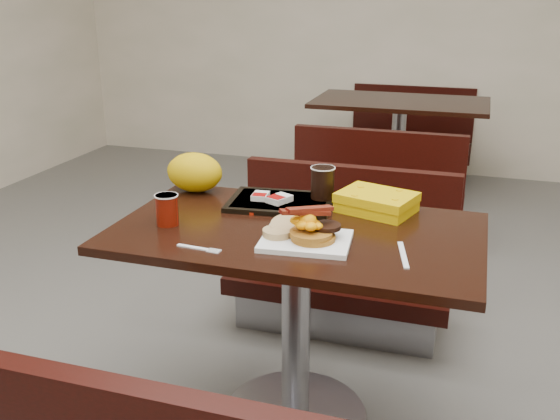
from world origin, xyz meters
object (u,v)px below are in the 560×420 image
(clamshell, at_px, (377,202))
(paper_bag, at_px, (195,172))
(fork, at_px, (193,247))
(bench_far_n, at_px, (409,134))
(coffee_cup_far, at_px, (323,183))
(table_far, at_px, (397,152))
(platter, at_px, (306,241))
(hashbrown_sleeve_right, at_px, (279,199))
(bench_far_s, at_px, (382,182))
(bench_near_n, at_px, (340,256))
(knife, at_px, (403,255))
(tray, at_px, (281,202))
(pancake_stack, at_px, (313,235))
(table_near, at_px, (296,329))
(hashbrown_sleeve_left, at_px, (260,196))
(coffee_cup_near, at_px, (167,210))

(clamshell, height_order, paper_bag, paper_bag)
(fork, bearing_deg, bench_far_n, 90.26)
(coffee_cup_far, relative_size, clamshell, 0.46)
(table_far, bearing_deg, platter, -88.71)
(bench_far_n, height_order, hashbrown_sleeve_right, hashbrown_sleeve_right)
(bench_far_s, distance_m, hashbrown_sleeve_right, 1.76)
(bench_near_n, xyz_separation_m, hashbrown_sleeve_right, (-0.12, -0.51, 0.42))
(knife, height_order, paper_bag, paper_bag)
(bench_near_n, relative_size, tray, 2.68)
(pancake_stack, height_order, paper_bag, paper_bag)
(bench_far_n, bearing_deg, clamshell, -85.87)
(coffee_cup_far, xyz_separation_m, clamshell, (0.21, -0.04, -0.04))
(bench_near_n, xyz_separation_m, knife, (0.36, -0.81, 0.39))
(platter, bearing_deg, fork, -162.02)
(fork, relative_size, coffee_cup_far, 1.24)
(fork, bearing_deg, platter, 28.09)
(fork, distance_m, hashbrown_sleeve_right, 0.47)
(table_near, distance_m, hashbrown_sleeve_right, 0.46)
(fork, relative_size, hashbrown_sleeve_right, 1.72)
(pancake_stack, bearing_deg, hashbrown_sleeve_left, 131.48)
(knife, bearing_deg, bench_far_s, 177.28)
(bench_far_s, bearing_deg, coffee_cup_far, -89.51)
(coffee_cup_far, xyz_separation_m, paper_bag, (-0.50, -0.02, 0.00))
(table_far, height_order, bench_far_s, table_far)
(platter, height_order, fork, platter)
(knife, distance_m, paper_bag, 0.94)
(bench_far_s, relative_size, hashbrown_sleeve_right, 11.84)
(bench_near_n, bearing_deg, bench_far_n, 90.00)
(platter, distance_m, coffee_cup_near, 0.49)
(bench_far_n, height_order, paper_bag, paper_bag)
(tray, bearing_deg, coffee_cup_far, 20.18)
(hashbrown_sleeve_left, relative_size, hashbrown_sleeve_right, 0.88)
(platter, distance_m, hashbrown_sleeve_right, 0.36)
(bench_far_n, bearing_deg, platter, -88.97)
(bench_far_s, relative_size, platter, 3.64)
(table_far, xyz_separation_m, coffee_cup_far, (0.01, -2.31, 0.45))
(fork, height_order, clamshell, clamshell)
(bench_far_n, bearing_deg, table_far, -90.00)
(table_far, bearing_deg, fork, -95.16)
(hashbrown_sleeve_right, xyz_separation_m, coffee_cup_far, (0.14, 0.09, 0.05))
(fork, xyz_separation_m, coffee_cup_far, (0.27, 0.54, 0.07))
(bench_far_s, bearing_deg, bench_far_n, 90.00)
(knife, distance_m, coffee_cup_far, 0.54)
(bench_near_n, relative_size, hashbrown_sleeve_right, 11.84)
(hashbrown_sleeve_left, bearing_deg, coffee_cup_near, -131.55)
(table_near, relative_size, paper_bag, 5.46)
(pancake_stack, distance_m, hashbrown_sleeve_left, 0.43)
(bench_far_s, bearing_deg, platter, -88.26)
(bench_near_n, bearing_deg, coffee_cup_far, -88.09)
(table_far, height_order, coffee_cup_far, coffee_cup_far)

